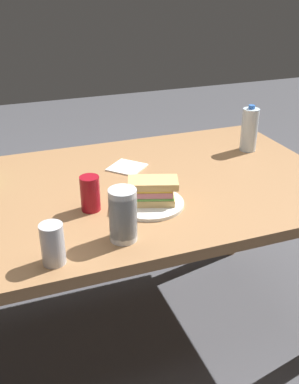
{
  "coord_description": "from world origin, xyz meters",
  "views": [
    {
      "loc": [
        -0.42,
        -1.44,
        1.47
      ],
      "look_at": [
        0.05,
        -0.17,
        0.78
      ],
      "focal_mm": 41.68,
      "sensor_mm": 36.0,
      "label": 1
    }
  ],
  "objects_px": {
    "water_bottle_tall": "(249,130)",
    "soda_can_silver": "(53,244)",
    "sandwich": "(151,191)",
    "paper_plate": "(150,203)",
    "dining_table": "(121,207)",
    "plastic_cup_stack": "(123,215)",
    "soda_can_red": "(90,193)"
  },
  "relations": [
    {
      "from": "water_bottle_tall",
      "to": "soda_can_silver",
      "type": "height_order",
      "value": "water_bottle_tall"
    },
    {
      "from": "sandwich",
      "to": "water_bottle_tall",
      "type": "xyz_separation_m",
      "value": [
        0.59,
        0.33,
        0.04
      ]
    },
    {
      "from": "water_bottle_tall",
      "to": "soda_can_silver",
      "type": "bearing_deg",
      "value": -150.02
    },
    {
      "from": "paper_plate",
      "to": "water_bottle_tall",
      "type": "relative_size",
      "value": 1.16
    },
    {
      "from": "dining_table",
      "to": "plastic_cup_stack",
      "type": "xyz_separation_m",
      "value": [
        -0.1,
        -0.34,
        0.17
      ]
    },
    {
      "from": "sandwich",
      "to": "water_bottle_tall",
      "type": "relative_size",
      "value": 0.99
    },
    {
      "from": "dining_table",
      "to": "paper_plate",
      "type": "relative_size",
      "value": 6.95
    },
    {
      "from": "dining_table",
      "to": "soda_can_red",
      "type": "distance_m",
      "value": 0.24
    },
    {
      "from": "soda_can_red",
      "to": "plastic_cup_stack",
      "type": "relative_size",
      "value": 0.73
    },
    {
      "from": "sandwich",
      "to": "water_bottle_tall",
      "type": "bearing_deg",
      "value": 29.29
    },
    {
      "from": "soda_can_red",
      "to": "plastic_cup_stack",
      "type": "height_order",
      "value": "plastic_cup_stack"
    },
    {
      "from": "sandwich",
      "to": "plastic_cup_stack",
      "type": "distance_m",
      "value": 0.23
    },
    {
      "from": "water_bottle_tall",
      "to": "sandwich",
      "type": "bearing_deg",
      "value": -150.71
    },
    {
      "from": "paper_plate",
      "to": "soda_can_silver",
      "type": "height_order",
      "value": "soda_can_silver"
    },
    {
      "from": "sandwich",
      "to": "soda_can_silver",
      "type": "bearing_deg",
      "value": -148.93
    },
    {
      "from": "dining_table",
      "to": "soda_can_red",
      "type": "height_order",
      "value": "soda_can_red"
    },
    {
      "from": "paper_plate",
      "to": "plastic_cup_stack",
      "type": "height_order",
      "value": "plastic_cup_stack"
    },
    {
      "from": "dining_table",
      "to": "soda_can_red",
      "type": "xyz_separation_m",
      "value": [
        -0.14,
        -0.13,
        0.14
      ]
    },
    {
      "from": "dining_table",
      "to": "plastic_cup_stack",
      "type": "relative_size",
      "value": 9.93
    },
    {
      "from": "dining_table",
      "to": "water_bottle_tall",
      "type": "distance_m",
      "value": 0.69
    },
    {
      "from": "sandwich",
      "to": "soda_can_red",
      "type": "bearing_deg",
      "value": 169.23
    },
    {
      "from": "soda_can_red",
      "to": "water_bottle_tall",
      "type": "bearing_deg",
      "value": 20.28
    },
    {
      "from": "paper_plate",
      "to": "plastic_cup_stack",
      "type": "xyz_separation_m",
      "value": [
        -0.15,
        -0.18,
        0.08
      ]
    },
    {
      "from": "water_bottle_tall",
      "to": "soda_can_red",
      "type": "bearing_deg",
      "value": -159.72
    },
    {
      "from": "sandwich",
      "to": "paper_plate",
      "type": "bearing_deg",
      "value": -172.32
    },
    {
      "from": "plastic_cup_stack",
      "to": "soda_can_silver",
      "type": "relative_size",
      "value": 1.37
    },
    {
      "from": "soda_can_red",
      "to": "water_bottle_tall",
      "type": "relative_size",
      "value": 0.59
    },
    {
      "from": "sandwich",
      "to": "plastic_cup_stack",
      "type": "bearing_deg",
      "value": -131.03
    },
    {
      "from": "paper_plate",
      "to": "water_bottle_tall",
      "type": "distance_m",
      "value": 0.69
    },
    {
      "from": "plastic_cup_stack",
      "to": "soda_can_silver",
      "type": "xyz_separation_m",
      "value": [
        -0.22,
        -0.05,
        -0.02
      ]
    },
    {
      "from": "sandwich",
      "to": "soda_can_red",
      "type": "xyz_separation_m",
      "value": [
        -0.2,
        0.04,
        0.01
      ]
    },
    {
      "from": "plastic_cup_stack",
      "to": "water_bottle_tall",
      "type": "bearing_deg",
      "value": 34.29
    }
  ]
}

